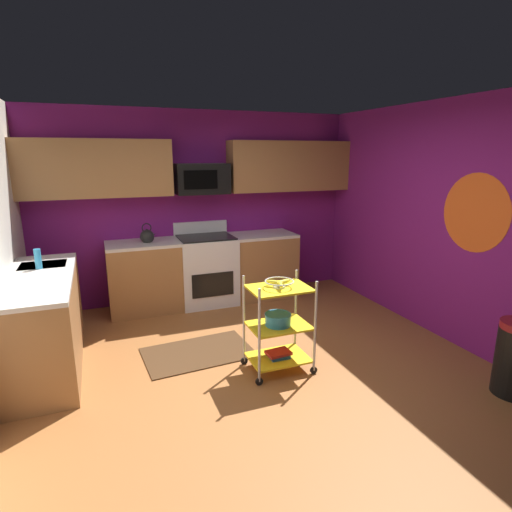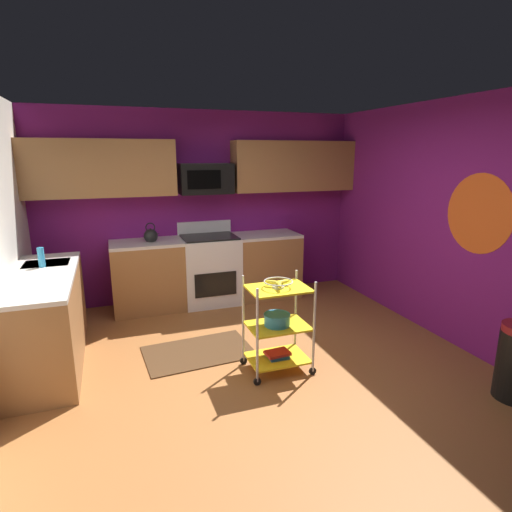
{
  "view_description": "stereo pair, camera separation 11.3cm",
  "coord_description": "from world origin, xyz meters",
  "px_view_note": "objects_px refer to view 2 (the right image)",
  "views": [
    {
      "loc": [
        -1.33,
        -3.26,
        2.03
      ],
      "look_at": [
        0.09,
        0.41,
        1.05
      ],
      "focal_mm": 29.04,
      "sensor_mm": 36.0,
      "label": 1
    },
    {
      "loc": [
        -1.22,
        -3.3,
        2.03
      ],
      "look_at": [
        0.09,
        0.41,
        1.05
      ],
      "focal_mm": 29.04,
      "sensor_mm": 36.0,
      "label": 2
    }
  ],
  "objects_px": {
    "oven_range": "(210,269)",
    "microwave": "(206,179)",
    "fruit_bowl": "(278,283)",
    "kettle": "(151,236)",
    "dish_soap_bottle": "(41,257)",
    "book_stack": "(277,354)",
    "mixing_bowl_large": "(277,319)",
    "rolling_cart": "(278,326)"
  },
  "relations": [
    {
      "from": "oven_range",
      "to": "mixing_bowl_large",
      "type": "height_order",
      "value": "oven_range"
    },
    {
      "from": "fruit_bowl",
      "to": "kettle",
      "type": "bearing_deg",
      "value": 114.44
    },
    {
      "from": "kettle",
      "to": "dish_soap_bottle",
      "type": "relative_size",
      "value": 1.32
    },
    {
      "from": "mixing_bowl_large",
      "to": "kettle",
      "type": "xyz_separation_m",
      "value": [
        -0.93,
        2.06,
        0.48
      ]
    },
    {
      "from": "fruit_bowl",
      "to": "dish_soap_bottle",
      "type": "relative_size",
      "value": 1.36
    },
    {
      "from": "kettle",
      "to": "rolling_cart",
      "type": "bearing_deg",
      "value": -65.56
    },
    {
      "from": "kettle",
      "to": "dish_soap_bottle",
      "type": "height_order",
      "value": "kettle"
    },
    {
      "from": "book_stack",
      "to": "dish_soap_bottle",
      "type": "relative_size",
      "value": 1.21
    },
    {
      "from": "microwave",
      "to": "kettle",
      "type": "xyz_separation_m",
      "value": [
        -0.77,
        -0.11,
        -0.7
      ]
    },
    {
      "from": "oven_range",
      "to": "kettle",
      "type": "height_order",
      "value": "kettle"
    },
    {
      "from": "microwave",
      "to": "kettle",
      "type": "distance_m",
      "value": 1.05
    },
    {
      "from": "fruit_bowl",
      "to": "oven_range",
      "type": "bearing_deg",
      "value": 94.67
    },
    {
      "from": "microwave",
      "to": "dish_soap_bottle",
      "type": "distance_m",
      "value": 2.28
    },
    {
      "from": "fruit_bowl",
      "to": "mixing_bowl_large",
      "type": "distance_m",
      "value": 0.36
    },
    {
      "from": "oven_range",
      "to": "book_stack",
      "type": "height_order",
      "value": "oven_range"
    },
    {
      "from": "fruit_bowl",
      "to": "book_stack",
      "type": "xyz_separation_m",
      "value": [
        0.0,
        0.0,
        -0.72
      ]
    },
    {
      "from": "kettle",
      "to": "dish_soap_bottle",
      "type": "distance_m",
      "value": 1.47
    },
    {
      "from": "oven_range",
      "to": "rolling_cart",
      "type": "relative_size",
      "value": 1.2
    },
    {
      "from": "oven_range",
      "to": "fruit_bowl",
      "type": "bearing_deg",
      "value": -85.33
    },
    {
      "from": "oven_range",
      "to": "book_stack",
      "type": "distance_m",
      "value": 2.09
    },
    {
      "from": "book_stack",
      "to": "dish_soap_bottle",
      "type": "height_order",
      "value": "dish_soap_bottle"
    },
    {
      "from": "oven_range",
      "to": "kettle",
      "type": "distance_m",
      "value": 0.93
    },
    {
      "from": "oven_range",
      "to": "kettle",
      "type": "bearing_deg",
      "value": -179.71
    },
    {
      "from": "microwave",
      "to": "dish_soap_bottle",
      "type": "bearing_deg",
      "value": -152.02
    },
    {
      "from": "fruit_bowl",
      "to": "dish_soap_bottle",
      "type": "xyz_separation_m",
      "value": [
        -2.09,
        1.14,
        0.14
      ]
    },
    {
      "from": "rolling_cart",
      "to": "book_stack",
      "type": "distance_m",
      "value": 0.3
    },
    {
      "from": "rolling_cart",
      "to": "kettle",
      "type": "relative_size",
      "value": 3.47
    },
    {
      "from": "mixing_bowl_large",
      "to": "book_stack",
      "type": "xyz_separation_m",
      "value": [
        0.01,
        0.0,
        -0.36
      ]
    },
    {
      "from": "mixing_bowl_large",
      "to": "rolling_cart",
      "type": "bearing_deg",
      "value": -0.0
    },
    {
      "from": "oven_range",
      "to": "microwave",
      "type": "distance_m",
      "value": 1.23
    },
    {
      "from": "fruit_bowl",
      "to": "kettle",
      "type": "height_order",
      "value": "kettle"
    },
    {
      "from": "microwave",
      "to": "dish_soap_bottle",
      "type": "relative_size",
      "value": 3.5
    },
    {
      "from": "microwave",
      "to": "book_stack",
      "type": "distance_m",
      "value": 2.66
    },
    {
      "from": "dish_soap_bottle",
      "to": "microwave",
      "type": "bearing_deg",
      "value": 27.98
    },
    {
      "from": "book_stack",
      "to": "rolling_cart",
      "type": "bearing_deg",
      "value": -90.0
    },
    {
      "from": "book_stack",
      "to": "dish_soap_bottle",
      "type": "distance_m",
      "value": 2.53
    },
    {
      "from": "microwave",
      "to": "mixing_bowl_large",
      "type": "xyz_separation_m",
      "value": [
        0.16,
        -2.16,
        -1.18
      ]
    },
    {
      "from": "rolling_cart",
      "to": "oven_range",
      "type": "bearing_deg",
      "value": 94.67
    },
    {
      "from": "kettle",
      "to": "mixing_bowl_large",
      "type": "bearing_deg",
      "value": -65.78
    },
    {
      "from": "oven_range",
      "to": "dish_soap_bottle",
      "type": "height_order",
      "value": "dish_soap_bottle"
    },
    {
      "from": "microwave",
      "to": "mixing_bowl_large",
      "type": "height_order",
      "value": "microwave"
    },
    {
      "from": "microwave",
      "to": "rolling_cart",
      "type": "bearing_deg",
      "value": -85.55
    }
  ]
}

